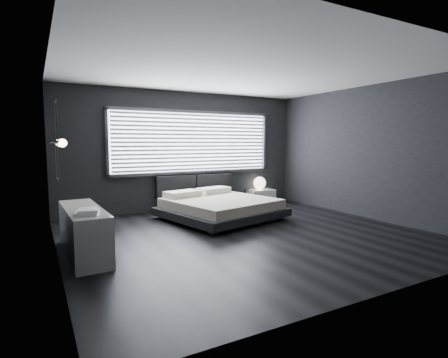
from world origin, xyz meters
TOP-DOWN VIEW (x-y plane):
  - room at (0.00, 0.00)m, footprint 6.04×6.00m
  - window at (0.20, 2.70)m, footprint 4.14×0.09m
  - headboard at (0.18, 2.64)m, footprint 1.96×0.16m
  - sconce_near at (-2.88, 0.05)m, footprint 0.18×0.11m
  - sconce_far at (-2.88, 0.65)m, footprint 0.18×0.11m
  - wall_art_upper at (-2.98, -0.55)m, footprint 0.01×0.48m
  - wall_art_lower at (-2.98, -0.30)m, footprint 0.01×0.48m
  - bed at (0.17, 1.36)m, footprint 2.57×2.49m
  - nightstand at (2.00, 2.50)m, footprint 0.70×0.60m
  - orb_lamp at (2.00, 2.54)m, footprint 0.32×0.32m
  - dresser at (-2.65, 0.17)m, footprint 0.54×1.72m
  - book_stack at (-2.65, -0.32)m, footprint 0.36×0.42m

SIDE VIEW (x-z plane):
  - nightstand at x=2.00m, z-range 0.00..0.37m
  - bed at x=0.17m, z-range -0.02..0.54m
  - dresser at x=-2.65m, z-range 0.00..0.68m
  - orb_lamp at x=2.00m, z-range 0.37..0.70m
  - headboard at x=0.18m, z-range 0.31..0.83m
  - book_stack at x=-2.65m, z-range 0.68..0.75m
  - wall_art_lower at x=-2.98m, z-range 1.14..1.62m
  - room at x=0.00m, z-range 0.00..2.80m
  - sconce_near at x=-2.88m, z-range 1.55..1.66m
  - sconce_far at x=-2.88m, z-range 1.55..1.66m
  - window at x=0.20m, z-range 0.85..2.37m
  - wall_art_upper at x=-2.98m, z-range 1.61..2.09m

